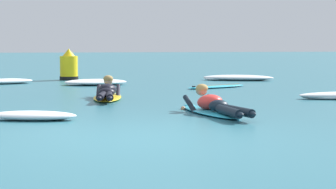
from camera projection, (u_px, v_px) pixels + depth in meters
ground_plane at (83, 86)px, 17.95m from camera, size 120.00×120.00×0.00m
surfer_near at (213, 106)px, 10.78m from camera, size 0.83×2.60×0.54m
surfer_far at (107, 93)px, 13.67m from camera, size 0.89×2.56×0.53m
drifting_surfboard at (216, 87)px, 17.12m from camera, size 2.02×1.41×0.16m
whitewater_front at (33, 116)px, 10.00m from camera, size 1.51×0.88×0.15m
whitewater_mid_left at (238, 78)px, 20.43m from camera, size 2.42×1.62×0.18m
whitewater_mid_right at (4, 81)px, 18.73m from camera, size 1.83×1.19×0.16m
whitewater_back at (96, 82)px, 18.26m from camera, size 1.83×1.11×0.17m
channel_marker_buoy at (69, 68)px, 20.64m from camera, size 0.61×0.61×1.02m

